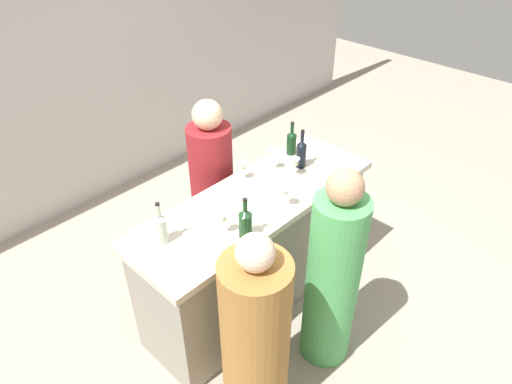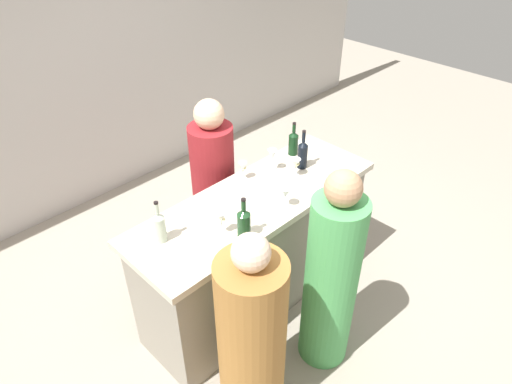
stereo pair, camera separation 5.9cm
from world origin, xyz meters
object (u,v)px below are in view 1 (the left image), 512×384
wine_bottle_leftmost_clear_pale (161,227)px  person_center_guest (255,340)px  wine_bottle_center_near_black (301,153)px  wine_glass_near_right (295,164)px  wine_bottle_second_left_olive_green (245,223)px  wine_glass_near_center (223,219)px  wine_glass_far_center (242,168)px  person_left_guest (333,279)px  wine_glass_near_left (286,193)px  wine_glass_far_left (271,156)px  wine_bottle_second_right_dark_green (292,142)px  person_right_guest (213,193)px

wine_bottle_leftmost_clear_pale → person_center_guest: person_center_guest is taller
wine_bottle_center_near_black → wine_glass_near_right: 0.13m
wine_bottle_second_left_olive_green → wine_glass_near_center: wine_bottle_second_left_olive_green is taller
wine_glass_near_center → wine_glass_far_center: wine_glass_near_center is taller
wine_glass_far_center → person_left_guest: person_left_guest is taller
wine_glass_near_left → wine_glass_far_center: bearing=85.5°
person_left_guest → person_center_guest: bearing=88.1°
wine_bottle_second_left_olive_green → wine_glass_far_center: (0.43, 0.46, -0.01)m
wine_bottle_second_left_olive_green → wine_glass_far_center: 0.63m
wine_bottle_center_near_black → wine_glass_far_center: 0.47m
wine_bottle_second_left_olive_green → wine_glass_near_left: bearing=3.3°
wine_glass_near_center → wine_glass_far_center: 0.61m
wine_bottle_second_left_olive_green → wine_glass_far_left: wine_bottle_second_left_olive_green is taller
wine_glass_far_center → person_center_guest: 1.22m
person_center_guest → person_left_guest: bearing=-96.9°
wine_glass_near_left → person_left_guest: person_left_guest is taller
wine_bottle_second_left_olive_green → wine_bottle_second_right_dark_green: size_ratio=1.05×
person_center_guest → person_right_guest: 1.42m
wine_glass_far_left → wine_bottle_leftmost_clear_pale: bearing=-176.7°
wine_bottle_second_right_dark_green → person_right_guest: size_ratio=0.18×
wine_bottle_leftmost_clear_pale → wine_glass_near_center: bearing=-34.7°
wine_glass_near_center → person_right_guest: (0.51, 0.69, -0.40)m
person_left_guest → wine_glass_far_left: bearing=-17.9°
wine_glass_far_center → person_center_guest: (-0.76, -0.85, -0.44)m
wine_bottle_center_near_black → wine_glass_near_center: bearing=-171.3°
person_right_guest → wine_bottle_center_near_black: bearing=23.5°
wine_bottle_center_near_black → person_left_guest: 0.99m
wine_glass_near_center → wine_glass_far_center: (0.51, 0.34, -0.02)m
wine_glass_near_left → wine_glass_far_left: size_ratio=0.86×
wine_bottle_second_right_dark_green → person_right_guest: 0.75m
wine_bottle_second_left_olive_green → person_left_guest: (0.32, -0.46, -0.39)m
wine_glass_far_left → wine_glass_far_center: wine_glass_far_left is taller
wine_bottle_center_near_black → wine_bottle_second_left_olive_green: bearing=-163.0°
wine_glass_far_left → person_center_guest: size_ratio=0.12×
wine_bottle_center_near_black → person_left_guest: size_ratio=0.20×
wine_glass_far_center → person_right_guest: 0.52m
wine_bottle_second_right_dark_green → wine_glass_far_left: wine_bottle_second_right_dark_green is taller
person_left_guest → wine_glass_near_left: bearing=-5.2°
wine_bottle_center_near_black → wine_bottle_second_right_dark_green: wine_bottle_center_near_black is taller
person_right_guest → wine_bottle_leftmost_clear_pale: bearing=-74.3°
wine_bottle_second_right_dark_green → wine_bottle_second_left_olive_green: bearing=-155.3°
wine_bottle_second_left_olive_green → person_left_guest: person_left_guest is taller
person_right_guest → wine_glass_near_right: bearing=12.9°
wine_bottle_center_near_black → wine_glass_near_center: 0.94m
wine_bottle_center_near_black → wine_glass_near_right: bearing=-161.6°
wine_glass_near_center → person_center_guest: bearing=-115.9°
wine_bottle_center_near_black → wine_bottle_second_right_dark_green: (0.10, 0.18, -0.01)m
wine_bottle_second_left_olive_green → wine_bottle_center_near_black: 0.90m
wine_glass_far_center → wine_bottle_center_near_black: bearing=-25.2°
wine_glass_near_left → wine_glass_near_right: wine_glass_near_left is taller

